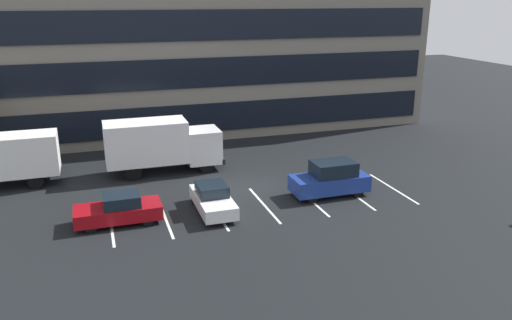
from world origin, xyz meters
TOP-DOWN VIEW (x-y plane):
  - ground_plane at (0.00, 0.00)m, footprint 120.00×120.00m
  - office_building at (0.00, 17.95)m, footprint 40.27×13.85m
  - lot_markings at (0.00, -2.95)m, footprint 16.94×5.40m
  - box_truck_white at (-4.62, 4.59)m, footprint 7.66×2.54m
  - box_truck_yellow at (-14.30, 4.82)m, footprint 7.00×2.32m
  - sedan_maroon at (-7.94, -2.87)m, footprint 4.42×1.85m
  - suv_navy at (4.24, -2.68)m, footprint 4.55×1.93m
  - sedan_white at (-2.96, -2.92)m, footprint 1.78×4.26m

SIDE VIEW (x-z plane):
  - ground_plane at x=0.00m, z-range 0.00..0.00m
  - lot_markings at x=0.00m, z-range 0.00..0.01m
  - sedan_white at x=-2.96m, z-range -0.04..1.48m
  - sedan_maroon at x=-7.94m, z-range -0.04..1.54m
  - suv_navy at x=4.24m, z-range -0.03..2.02m
  - box_truck_yellow at x=-14.30m, z-range 0.20..3.45m
  - box_truck_white at x=-4.62m, z-range 0.22..3.78m
  - office_building at x=0.00m, z-range 0.00..14.40m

